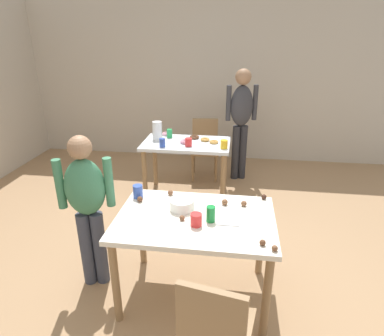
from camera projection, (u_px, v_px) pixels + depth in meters
ground_plane at (189, 275)px, 3.03m from camera, size 6.40×6.40×0.00m
wall_back at (217, 82)px, 5.47m from camera, size 6.40×0.10×2.60m
dining_table_near at (195, 228)px, 2.57m from camera, size 1.21×0.82×0.75m
dining_table_far at (186, 151)px, 4.29m from camera, size 1.11×0.66×0.75m
chair_near_table at (215, 329)px, 1.89m from camera, size 0.47×0.47×0.87m
chair_far_table at (205, 145)px, 4.95m from camera, size 0.43×0.43×0.87m
person_girl_near at (87, 202)px, 2.67m from camera, size 0.45×0.27×1.35m
person_adult_far at (241, 115)px, 4.69m from camera, size 0.45×0.28×1.61m
mixing_bowl at (182, 204)px, 2.63m from camera, size 0.20×0.20×0.08m
soda_can at (211, 214)px, 2.46m from camera, size 0.07×0.07×0.12m
fork_near at (228, 225)px, 2.42m from camera, size 0.17×0.02×0.01m
cup_near_0 at (138, 191)px, 2.82m from camera, size 0.08×0.08×0.11m
cup_near_1 at (196, 220)px, 2.41m from camera, size 0.08×0.08×0.10m
cake_ball_0 at (140, 199)px, 2.76m from camera, size 0.05×0.05×0.05m
cake_ball_1 at (264, 197)px, 2.80m from camera, size 0.04×0.04×0.04m
cake_ball_2 at (275, 248)px, 2.14m from camera, size 0.04×0.04×0.04m
cake_ball_3 at (244, 203)px, 2.69m from camera, size 0.05×0.05×0.05m
cake_ball_4 at (170, 193)px, 2.87m from camera, size 0.05×0.05×0.05m
cake_ball_5 at (182, 218)px, 2.48m from camera, size 0.04×0.04×0.04m
cake_ball_6 at (225, 202)px, 2.71m from camera, size 0.05×0.05×0.05m
cake_ball_7 at (263, 243)px, 2.19m from camera, size 0.04×0.04×0.04m
pitcher_far at (157, 130)px, 4.33m from camera, size 0.13×0.13×0.24m
cup_far_0 at (224, 144)px, 4.01m from camera, size 0.09×0.09×0.10m
cup_far_1 at (162, 143)px, 4.06m from camera, size 0.07×0.07×0.11m
cup_far_2 at (170, 133)px, 4.42m from camera, size 0.07×0.07×0.11m
cup_far_3 at (188, 142)px, 4.09m from camera, size 0.09×0.09×0.10m
donut_far_0 at (194, 137)px, 4.39m from camera, size 0.13×0.13×0.04m
donut_far_1 at (214, 142)px, 4.21m from camera, size 0.11×0.11×0.03m
donut_far_2 at (186, 142)px, 4.21m from camera, size 0.14×0.14×0.04m
donut_far_3 at (205, 140)px, 4.30m from camera, size 0.12×0.12×0.03m
donut_far_4 at (167, 134)px, 4.54m from camera, size 0.12×0.12×0.04m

